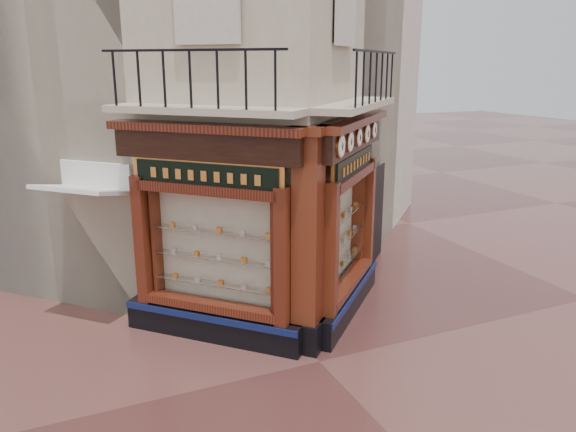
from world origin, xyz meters
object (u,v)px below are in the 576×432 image
clock_b (350,142)px  clock_d (367,134)px  awning (94,322)px  corner_pilaster (308,246)px  clock_c (359,137)px  clock_e (374,130)px  clock_a (341,146)px  signboard_right (354,163)px  signboard_left (206,175)px

clock_b → clock_d: (0.89, 0.89, -0.00)m
awning → clock_b: bearing=-162.7°
corner_pilaster → clock_c: size_ratio=11.62×
clock_e → awning: (-5.72, 0.97, -3.62)m
clock_a → clock_d: size_ratio=1.08×
awning → signboard_right: 6.00m
clock_e → clock_d: bearing=-180.0°
corner_pilaster → clock_e: 3.34m
corner_pilaster → clock_b: 1.98m
corner_pilaster → clock_d: 2.82m
corner_pilaster → clock_e: corner_pilaster is taller
awning → clock_d: bearing=-150.0°
clock_e → signboard_right: bearing=174.3°
clock_b → signboard_left: (-2.45, 0.63, -0.52)m
clock_c → clock_d: (0.45, 0.45, 0.00)m
signboard_left → clock_a: bearing=-162.0°
clock_e → signboard_left: 3.89m
clock_e → awning: clock_e is taller
clock_b → clock_d: 1.26m
clock_c → signboard_left: bearing=131.4°
clock_d → signboard_right: clock_d is taller
corner_pilaster → signboard_right: bearing=-10.2°
clock_c → signboard_right: size_ratio=0.17×
clock_e → awning: size_ratio=0.21×
clock_a → signboard_left: clock_a is taller
clock_a → clock_e: (1.75, 1.75, -0.00)m
clock_c → awning: (-4.83, 1.86, -3.62)m
corner_pilaster → signboard_left: size_ratio=1.89×
corner_pilaster → clock_a: corner_pilaster is taller
clock_a → clock_b: 0.58m
signboard_left → signboard_right: 2.92m
clock_e → signboard_right: (-0.86, -0.71, -0.52)m
awning → signboard_right: bearing=-154.0°
clock_c → clock_b: bearing=-180.0°
corner_pilaster → clock_a: 1.77m
awning → signboard_left: size_ratio=0.77×
clock_e → clock_c: bearing=-180.0°
clock_b → clock_d: size_ratio=0.99×
clock_a → clock_c: (0.86, 0.86, -0.00)m
clock_b → corner_pilaster: bearing=156.2°
clock_d → corner_pilaster: bearing=169.2°
clock_c → awning: clock_c is taller
clock_d → clock_e: (0.44, 0.44, 0.00)m
clock_c → clock_d: bearing=0.0°
clock_a → awning: 6.02m
clock_b → awning: 6.14m
clock_b → clock_c: (0.45, 0.45, -0.00)m
awning → clock_a: bearing=-169.3°
corner_pilaster → signboard_left: (-1.46, 1.01, 1.15)m
clock_a → signboard_right: 1.46m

